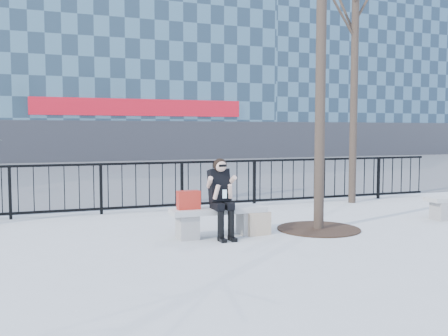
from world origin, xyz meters
name	(u,v)px	position (x,y,z in m)	size (l,w,h in m)	color
ground	(218,236)	(0.00, 0.00, 0.00)	(120.00, 120.00, 0.00)	#A6A5A0
street_surface	(106,171)	(0.00, 15.00, 0.00)	(60.00, 23.00, 0.01)	#474747
railing	(173,186)	(0.00, 3.00, 0.55)	(14.00, 0.06, 1.10)	black
building_right	(338,25)	(20.00, 27.00, 10.30)	(16.20, 10.20, 20.60)	#45656F
tree_grate	(318,229)	(1.90, -0.10, 0.01)	(1.50, 1.50, 0.02)	black
bench_main	(218,219)	(0.00, 0.00, 0.30)	(1.65, 0.46, 0.49)	gray
seated_woman	(222,198)	(0.00, -0.16, 0.67)	(0.50, 0.64, 1.34)	black
handbag	(189,200)	(-0.52, 0.02, 0.64)	(0.38, 0.18, 0.31)	#AF2115
shopping_bag	(259,224)	(0.68, -0.16, 0.20)	(0.42, 0.15, 0.40)	beige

